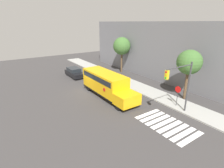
{
  "coord_description": "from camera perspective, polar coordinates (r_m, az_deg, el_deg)",
  "views": [
    {
      "loc": [
        20.05,
        -10.07,
        8.98
      ],
      "look_at": [
        2.99,
        1.56,
        1.64
      ],
      "focal_mm": 28.0,
      "sensor_mm": 36.0,
      "label": 1
    }
  ],
  "objects": [
    {
      "name": "tree_far_sidewalk",
      "position": [
        32.39,
        3.22,
        12.22
      ],
      "size": [
        3.15,
        3.15,
        6.47
      ],
      "color": "brown",
      "rests_on": "ground"
    },
    {
      "name": "traffic_light",
      "position": [
        17.89,
        21.79,
        0.66
      ],
      "size": [
        0.28,
        3.79,
        5.4
      ],
      "color": "#38383A",
      "rests_on": "ground"
    },
    {
      "name": "ground_plane",
      "position": [
        24.17,
        -7.08,
        -2.41
      ],
      "size": [
        60.0,
        60.0,
        0.0
      ],
      "primitive_type": "plane",
      "color": "#3A3838"
    },
    {
      "name": "stop_sign",
      "position": [
        20.4,
        20.62,
        -2.86
      ],
      "size": [
        0.72,
        0.1,
        2.45
      ],
      "color": "#38383A",
      "rests_on": "ground"
    },
    {
      "name": "tree_near_sidewalk",
      "position": [
        22.27,
        23.91,
        6.42
      ],
      "size": [
        2.88,
        2.88,
        6.04
      ],
      "color": "brown",
      "rests_on": "ground"
    },
    {
      "name": "sidewalk_strip",
      "position": [
        27.49,
        5.0,
        0.59
      ],
      "size": [
        44.0,
        3.0,
        0.15
      ],
      "color": "#9E9E99",
      "rests_on": "ground"
    },
    {
      "name": "parked_car",
      "position": [
        31.0,
        -12.18,
        3.72
      ],
      "size": [
        4.64,
        1.88,
        1.52
      ],
      "color": "black",
      "rests_on": "ground"
    },
    {
      "name": "building_backdrop",
      "position": [
        30.88,
        14.82,
        10.68
      ],
      "size": [
        32.0,
        4.0,
        9.09
      ],
      "color": "slate",
      "rests_on": "ground"
    },
    {
      "name": "school_bus",
      "position": [
        22.07,
        -1.87,
        0.29
      ],
      "size": [
        9.23,
        2.57,
        2.98
      ],
      "color": "#EAA80F",
      "rests_on": "ground"
    },
    {
      "name": "crosswalk_stripes",
      "position": [
        17.37,
        17.43,
        -12.56
      ],
      "size": [
        5.4,
        3.2,
        0.01
      ],
      "color": "white",
      "rests_on": "ground"
    }
  ]
}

